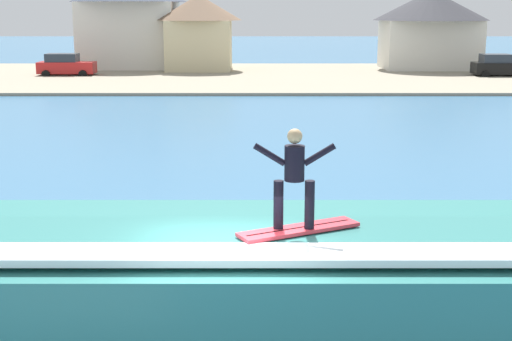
# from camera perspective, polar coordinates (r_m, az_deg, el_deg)

# --- Properties ---
(wave_crest) EXTENTS (10.48, 4.52, 1.89)m
(wave_crest) POSITION_cam_1_polar(r_m,az_deg,el_deg) (12.64, -0.02, -8.47)
(wave_crest) COLOR #2F7874
(wave_crest) RESTS_ON ground_plane
(surfboard) EXTENTS (2.05, 1.37, 0.06)m
(surfboard) POSITION_cam_1_polar(r_m,az_deg,el_deg) (11.91, 3.45, -4.59)
(surfboard) COLOR #D8333F
(surfboard) RESTS_ON wave_crest
(surfer) EXTENTS (1.31, 0.32, 1.63)m
(surfer) POSITION_cam_1_polar(r_m,az_deg,el_deg) (11.62, 3.09, -0.21)
(surfer) COLOR black
(surfer) RESTS_ON surfboard
(shoreline_bank) EXTENTS (120.00, 24.38, 0.19)m
(shoreline_bank) POSITION_cam_1_polar(r_m,az_deg,el_deg) (58.06, -0.35, 7.32)
(shoreline_bank) COLOR gray
(shoreline_bank) RESTS_ON ground_plane
(car_near_shore) EXTENTS (4.40, 2.05, 1.86)m
(car_near_shore) POSITION_cam_1_polar(r_m,az_deg,el_deg) (60.12, -14.47, 7.92)
(car_near_shore) COLOR red
(car_near_shore) RESTS_ON ground_plane
(car_far_shore) EXTENTS (3.93, 2.16, 1.86)m
(car_far_shore) POSITION_cam_1_polar(r_m,az_deg,el_deg) (60.62, 18.36, 7.72)
(car_far_shore) COLOR black
(car_far_shore) RESTS_ON ground_plane
(house_with_chimney) EXTENTS (10.15, 10.15, 8.51)m
(house_with_chimney) POSITION_cam_1_polar(r_m,az_deg,el_deg) (66.47, -9.74, 11.82)
(house_with_chimney) COLOR silver
(house_with_chimney) RESTS_ON ground_plane
(house_gabled_white) EXTENTS (9.84, 9.84, 6.83)m
(house_gabled_white) POSITION_cam_1_polar(r_m,az_deg,el_deg) (65.95, 13.49, 11.02)
(house_gabled_white) COLOR silver
(house_gabled_white) RESTS_ON ground_plane
(house_small_cottage) EXTENTS (7.21, 7.21, 6.45)m
(house_small_cottage) POSITION_cam_1_polar(r_m,az_deg,el_deg) (63.17, -4.35, 10.91)
(house_small_cottage) COLOR beige
(house_small_cottage) RESTS_ON ground_plane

